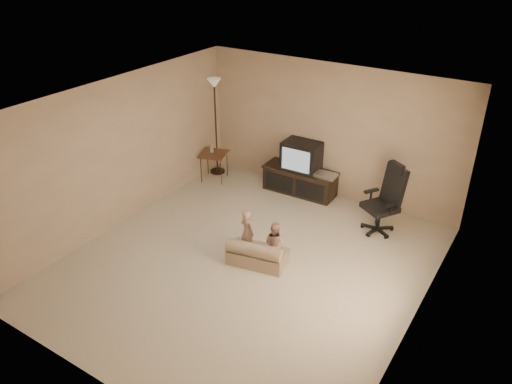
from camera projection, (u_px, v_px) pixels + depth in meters
floor at (247, 263)px, 7.59m from camera, size 5.50×5.50×0.00m
room_shell at (246, 174)px, 6.88m from camera, size 5.50×5.50×5.50m
tv_stand at (301, 172)px, 9.45m from camera, size 1.45×0.56×1.03m
office_chair at (384, 208)px, 8.23m from camera, size 0.77×0.78×1.21m
side_table at (214, 154)px, 9.89m from camera, size 0.65×0.65×0.77m
floor_lamp at (215, 106)px, 9.77m from camera, size 0.31×0.31×1.97m
child_sofa at (257, 254)px, 7.51m from camera, size 0.94×0.65×0.42m
toddler_left at (247, 231)px, 7.69m from camera, size 0.33×0.28×0.75m
toddler_right at (275, 243)px, 7.44m from camera, size 0.37×0.22×0.72m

